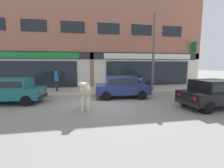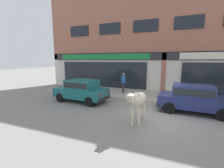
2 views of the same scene
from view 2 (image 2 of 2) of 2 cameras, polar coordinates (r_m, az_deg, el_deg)
ground_plane at (r=7.99m, az=16.38°, el=-11.28°), size 90.00×90.00×0.00m
sidewalk at (r=11.81m, az=18.18°, el=-4.43°), size 19.00×3.61×0.12m
shop_building at (r=13.68m, az=19.69°, el=15.72°), size 23.00×1.40×9.29m
cow at (r=6.62m, az=9.99°, el=-6.16°), size 0.62×2.15×1.61m
car_0 at (r=10.09m, az=-11.55°, el=-2.04°), size 3.71×1.87×1.46m
car_1 at (r=8.90m, az=28.63°, el=-4.47°), size 3.70×1.84×1.46m
motorcycle_0 at (r=11.53m, az=34.63°, el=-3.66°), size 0.52×1.81×0.88m
pedestrian at (r=11.98m, az=4.35°, el=1.27°), size 0.32×0.43×1.60m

